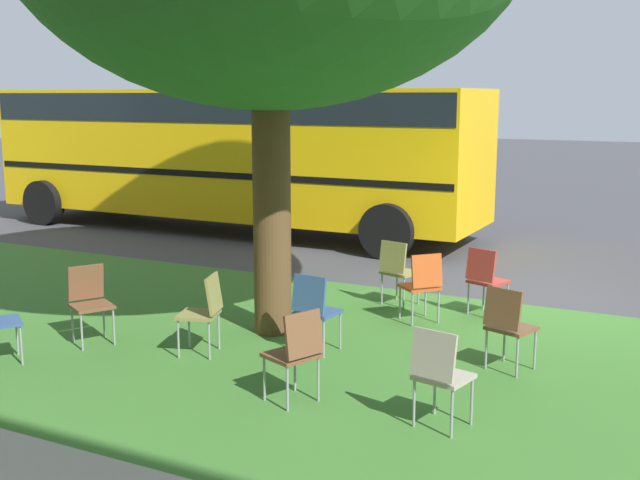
% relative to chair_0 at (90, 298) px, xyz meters
% --- Properties ---
extents(ground, '(80.00, 80.00, 0.00)m').
position_rel_chair_0_xyz_m(ground, '(-3.97, -4.06, -0.52)').
color(ground, '#424247').
extents(grass_verge, '(48.00, 6.00, 0.01)m').
position_rel_chair_0_xyz_m(grass_verge, '(-3.97, -0.86, -0.52)').
color(grass_verge, '#3D752D').
rests_on(grass_verge, ground).
extents(chair_0, '(0.57, 0.56, 0.88)m').
position_rel_chair_0_xyz_m(chair_0, '(0.00, 0.00, 0.00)').
color(chair_0, brown).
rests_on(chair_0, ground).
extents(chair_1, '(0.51, 0.51, 0.88)m').
position_rel_chair_0_xyz_m(chair_1, '(-2.51, -3.06, 0.00)').
color(chair_1, olive).
rests_on(chair_1, ground).
extents(chair_2, '(0.53, 0.53, 0.88)m').
position_rel_chair_0_xyz_m(chair_2, '(-3.68, -3.09, 0.00)').
color(chair_2, '#B7332D').
rests_on(chair_2, ground).
extents(chair_4, '(0.53, 0.52, 0.88)m').
position_rel_chair_0_xyz_m(chair_4, '(-1.39, -0.25, 0.00)').
color(chair_4, olive).
rests_on(chair_4, ground).
extents(chair_5, '(0.55, 0.54, 0.88)m').
position_rel_chair_0_xyz_m(chair_5, '(-2.94, 0.52, 0.00)').
color(chair_5, brown).
rests_on(chair_5, ground).
extents(chair_6, '(0.59, 0.59, 0.88)m').
position_rel_chair_0_xyz_m(chair_6, '(-3.08, -2.44, 0.00)').
color(chair_6, '#C64C1E').
rests_on(chair_6, ground).
extents(chair_7, '(0.49, 0.50, 0.88)m').
position_rel_chair_0_xyz_m(chair_7, '(-4.26, 0.46, 0.00)').
color(chair_7, '#ADA393').
rests_on(chair_7, ground).
extents(chair_8, '(0.46, 0.46, 0.88)m').
position_rel_chair_0_xyz_m(chair_8, '(-2.42, -0.83, 0.00)').
color(chair_8, '#335184').
rests_on(chair_8, ground).
extents(chair_9, '(0.52, 0.53, 0.88)m').
position_rel_chair_0_xyz_m(chair_9, '(-4.43, -1.20, 0.00)').
color(chair_9, brown).
rests_on(chair_9, ground).
extents(school_bus, '(10.40, 2.80, 2.88)m').
position_rel_chair_0_xyz_m(school_bus, '(2.76, -7.08, 1.24)').
color(school_bus, yellow).
rests_on(school_bus, ground).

